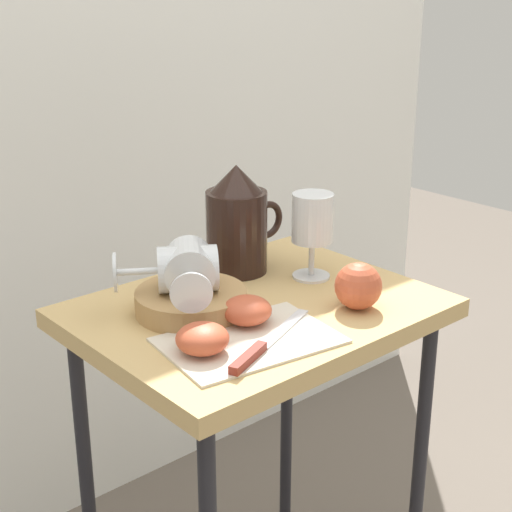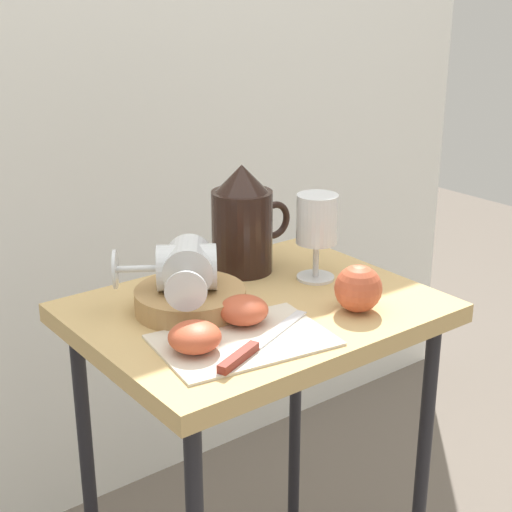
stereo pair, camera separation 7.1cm
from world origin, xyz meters
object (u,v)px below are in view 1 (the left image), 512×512
wine_glass_tipped_far (184,269)px  apple_half_left (202,339)px  wine_glass_tipped_near (189,268)px  apple_whole (358,286)px  table (256,354)px  wine_glass_upright (312,223)px  basket_tray (191,302)px  knife (260,348)px  pitcher (237,229)px  apple_half_right (247,310)px

wine_glass_tipped_far → apple_half_left: size_ratio=2.25×
wine_glass_tipped_near → apple_whole: wine_glass_tipped_near is taller
table → apple_half_left: apple_half_left is taller
wine_glass_tipped_near → wine_glass_tipped_far: 0.01m
wine_glass_upright → wine_glass_tipped_far: 0.25m
basket_tray → knife: (-0.01, -0.17, -0.01)m
basket_tray → wine_glass_tipped_near: (-0.00, -0.00, 0.06)m
basket_tray → pitcher: 0.20m
basket_tray → wine_glass_tipped_near: bearing=-163.6°
basket_tray → apple_half_left: size_ratio=2.33×
wine_glass_tipped_near → apple_half_right: wine_glass_tipped_near is taller
table → wine_glass_tipped_far: size_ratio=4.48×
apple_whole → wine_glass_upright: bearing=74.9°
table → wine_glass_upright: size_ratio=5.02×
wine_glass_tipped_far → apple_half_left: bearing=-117.0°
apple_whole → apple_half_right: bearing=159.2°
table → wine_glass_upright: (0.15, 0.02, 0.18)m
pitcher → apple_half_right: 0.23m
wine_glass_upright → wine_glass_tipped_near: 0.24m
wine_glass_tipped_near → knife: wine_glass_tipped_near is taller
apple_half_left → knife: apple_half_left is taller
wine_glass_tipped_near → wine_glass_tipped_far: bearing=127.5°
apple_half_left → wine_glass_tipped_near: bearing=60.0°
apple_half_right → knife: apple_half_right is taller
knife → table: bearing=50.9°
table → basket_tray: bearing=156.2°
basket_tray → pitcher: bearing=28.3°
wine_glass_upright → apple_half_right: bearing=-160.2°
apple_half_left → apple_whole: 0.28m
basket_tray → wine_glass_tipped_far: wine_glass_tipped_far is taller
table → knife: 0.19m
pitcher → wine_glass_tipped_near: (-0.17, -0.09, -0.00)m
basket_tray → apple_whole: size_ratio=2.33×
table → apple_whole: size_ratio=10.09×
apple_whole → wine_glass_tipped_near: bearing=142.7°
basket_tray → apple_half_left: bearing=-120.5°
wine_glass_upright → apple_half_left: (-0.31, -0.11, -0.07)m
wine_glass_tipped_far → apple_half_right: bearing=-67.8°
wine_glass_tipped_near → apple_whole: bearing=-37.3°
pitcher → apple_half_left: (-0.24, -0.21, -0.05)m
table → wine_glass_tipped_far: wine_glass_tipped_far is taller
wine_glass_upright → apple_whole: wine_glass_upright is taller
apple_whole → wine_glass_tipped_far: bearing=142.2°
wine_glass_upright → knife: wine_glass_upright is taller
basket_tray → wine_glass_tipped_far: 0.05m
apple_half_right → knife: 0.09m
apple_whole → knife: 0.22m
wine_glass_tipped_far → wine_glass_tipped_near: bearing=-52.5°
table → wine_glass_upright: wine_glass_upright is taller
table → apple_whole: (0.11, -0.11, 0.12)m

